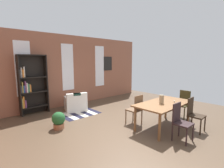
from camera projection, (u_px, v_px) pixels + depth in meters
ground_plane at (130, 130)px, 4.86m from camera, size 9.95×9.95×0.00m
back_wall_brick at (67, 71)px, 7.34m from camera, size 8.65×0.12×3.10m
window_pane_0 at (23, 69)px, 6.06m from camera, size 0.55×0.02×2.01m
window_pane_1 at (68, 67)px, 7.26m from camera, size 0.55×0.02×2.01m
window_pane_2 at (100, 66)px, 8.46m from camera, size 0.55×0.02×2.01m
dining_table at (164, 105)px, 4.95m from camera, size 1.90×0.98×0.76m
vase_on_table at (162, 99)px, 4.83m from camera, size 0.13×0.13×0.26m
tealight_candle_0 at (174, 101)px, 5.00m from camera, size 0.04×0.04×0.05m
dining_chair_far_left at (136, 108)px, 5.21m from camera, size 0.40×0.40×0.95m
dining_chair_head_right at (183, 103)px, 5.86m from camera, size 0.41×0.41×0.95m
dining_chair_near_right at (194, 113)px, 4.74m from camera, size 0.41×0.41×0.95m
dining_chair_near_left at (180, 121)px, 4.17m from camera, size 0.41×0.41×0.95m
bookshelf_tall at (31, 85)px, 6.14m from camera, size 1.00×0.30×2.22m
armchair_white at (76, 103)px, 6.70m from camera, size 1.01×1.01×0.75m
potted_plant_by_shelf at (59, 120)px, 4.90m from camera, size 0.39×0.39×0.51m
striped_rug at (79, 113)px, 6.31m from camera, size 1.40×1.02×0.01m
framed_picture at (108, 64)px, 8.81m from camera, size 0.56×0.03×0.72m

